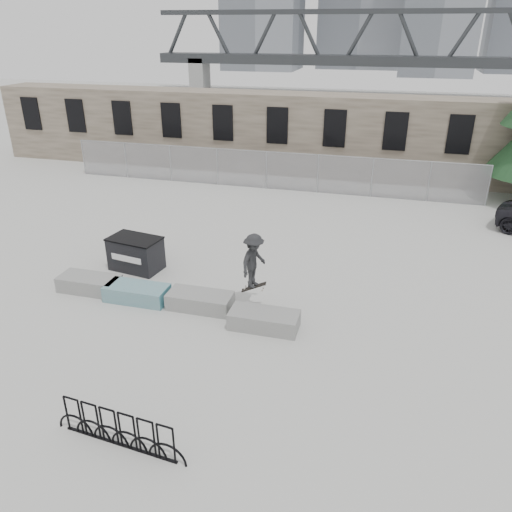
{
  "coord_description": "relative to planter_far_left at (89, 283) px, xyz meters",
  "views": [
    {
      "loc": [
        6.22,
        -12.67,
        7.99
      ],
      "look_at": [
        2.46,
        1.27,
        1.3
      ],
      "focal_mm": 35.0,
      "sensor_mm": 36.0,
      "label": 1
    }
  ],
  "objects": [
    {
      "name": "planter_center_right",
      "position": [
        3.93,
        -0.12,
        0.0
      ],
      "size": [
        2.0,
        0.9,
        0.51
      ],
      "color": "gray",
      "rests_on": "ground"
    },
    {
      "name": "planter_far_left",
      "position": [
        0.0,
        0.0,
        0.0
      ],
      "size": [
        2.0,
        0.9,
        0.51
      ],
      "color": "gray",
      "rests_on": "ground"
    },
    {
      "name": "planter_center_left",
      "position": [
        1.81,
        -0.17,
        0.0
      ],
      "size": [
        2.0,
        0.9,
        0.51
      ],
      "color": "teal",
      "rests_on": "ground"
    },
    {
      "name": "truss_bridge",
      "position": [
        12.87,
        55.07,
        3.86
      ],
      "size": [
        70.0,
        3.0,
        9.8
      ],
      "color": "#2D3033",
      "rests_on": "ground"
    },
    {
      "name": "dumpster",
      "position": [
        0.74,
        1.89,
        0.33
      ],
      "size": [
        1.97,
        1.38,
        1.2
      ],
      "rotation": [
        0.0,
        0.0,
        -0.16
      ],
      "color": "black",
      "rests_on": "ground"
    },
    {
      "name": "bike_rack",
      "position": [
        4.32,
        -5.8,
        0.16
      ],
      "size": [
        3.13,
        0.37,
        0.9
      ],
      "rotation": [
        0.0,
        0.0,
        -0.1
      ],
      "color": "black",
      "rests_on": "ground"
    },
    {
      "name": "planter_offset",
      "position": [
        6.12,
        -0.67,
        0.0
      ],
      "size": [
        2.0,
        0.9,
        0.51
      ],
      "color": "gray",
      "rests_on": "ground"
    },
    {
      "name": "skateboarder",
      "position": [
        5.53,
        0.34,
        1.33
      ],
      "size": [
        0.93,
        1.24,
        1.9
      ],
      "rotation": [
        0.0,
        0.0,
        1.27
      ],
      "color": "black",
      "rests_on": "ground"
    },
    {
      "name": "stone_wall",
      "position": [
        2.87,
        16.31,
        1.98
      ],
      "size": [
        36.0,
        2.58,
        4.5
      ],
      "color": "#675A4B",
      "rests_on": "ground"
    },
    {
      "name": "chainlink_fence",
      "position": [
        2.87,
        12.57,
        0.76
      ],
      "size": [
        22.06,
        0.06,
        2.02
      ],
      "color": "gray",
      "rests_on": "ground"
    },
    {
      "name": "ground",
      "position": [
        2.87,
        0.07,
        -0.28
      ],
      "size": [
        120.0,
        120.0,
        0.0
      ],
      "primitive_type": "plane",
      "color": "#AAAAA6",
      "rests_on": "ground"
    }
  ]
}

